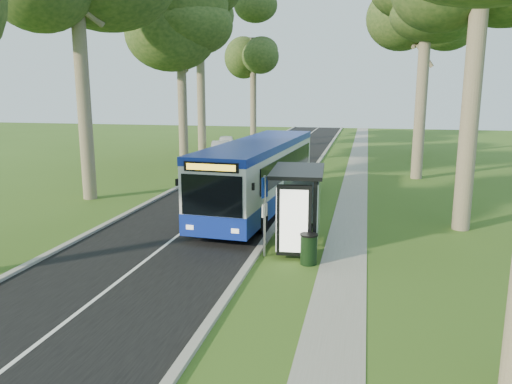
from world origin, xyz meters
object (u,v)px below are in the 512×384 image
bus_stop_sign (265,207)px  litter_bin (309,249)px  car_white (226,144)px  bus_shelter (300,195)px  car_silver (220,149)px  bus (259,175)px

bus_stop_sign → litter_bin: bus_stop_sign is taller
car_white → bus_shelter: bearing=-85.3°
car_silver → bus: bearing=-80.4°
bus_shelter → litter_bin: bus_shelter is taller
bus_stop_sign → litter_bin: 2.04m
bus → litter_bin: size_ratio=12.14×
bus → bus_stop_sign: 6.80m
car_white → car_silver: size_ratio=1.05×
litter_bin → bus: bearing=114.2°
bus → bus_stop_sign: (1.60, -6.60, 0.04)m
litter_bin → car_white: size_ratio=0.24×
bus_shelter → car_silver: bus_shelter is taller
litter_bin → car_silver: (-10.24, 24.43, 0.16)m
bus_shelter → car_silver: (-9.75, 23.08, -1.35)m
bus_stop_sign → car_white: bearing=123.7°
bus_shelter → bus: bearing=111.4°
litter_bin → car_silver: size_ratio=0.25×
bus → litter_bin: 7.82m
bus_stop_sign → car_white: size_ratio=0.65×
bus_stop_sign → car_silver: bearing=125.2°
car_white → bus: bearing=-86.4°
bus → bus_shelter: 6.31m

